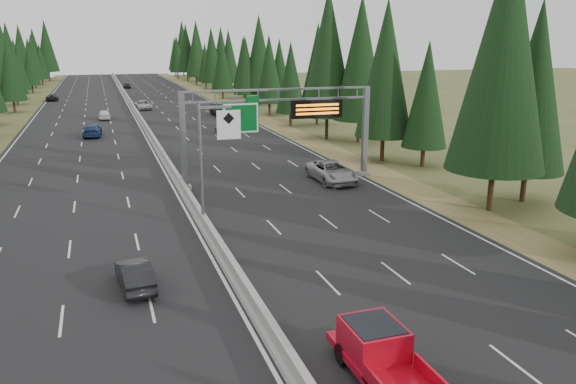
% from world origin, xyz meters
% --- Properties ---
extents(road, '(32.00, 260.00, 0.08)m').
position_xyz_m(road, '(0.00, 80.00, 0.04)').
color(road, black).
rests_on(road, ground).
extents(shoulder_right, '(3.60, 260.00, 0.06)m').
position_xyz_m(shoulder_right, '(17.80, 80.00, 0.03)').
color(shoulder_right, olive).
rests_on(shoulder_right, ground).
extents(shoulder_left, '(3.60, 260.00, 0.06)m').
position_xyz_m(shoulder_left, '(-17.80, 80.00, 0.03)').
color(shoulder_left, '#4A5327').
rests_on(shoulder_left, ground).
extents(median_barrier, '(0.70, 260.00, 0.85)m').
position_xyz_m(median_barrier, '(0.00, 80.00, 0.41)').
color(median_barrier, gray).
rests_on(median_barrier, road).
extents(sign_gantry, '(16.75, 0.98, 7.80)m').
position_xyz_m(sign_gantry, '(8.92, 34.88, 5.27)').
color(sign_gantry, slate).
rests_on(sign_gantry, road).
extents(hov_sign_pole, '(2.80, 0.50, 8.00)m').
position_xyz_m(hov_sign_pole, '(0.58, 24.97, 4.72)').
color(hov_sign_pole, slate).
rests_on(hov_sign_pole, road).
extents(tree_row_right, '(11.34, 243.48, 18.72)m').
position_xyz_m(tree_row_right, '(22.01, 75.14, 8.95)').
color(tree_row_right, black).
rests_on(tree_row_right, ground).
extents(silver_minivan, '(2.94, 6.18, 1.70)m').
position_xyz_m(silver_minivan, '(12.51, 33.61, 0.93)').
color(silver_minivan, '#A09FA4').
rests_on(silver_minivan, road).
extents(red_pickup, '(2.03, 5.69, 1.85)m').
position_xyz_m(red_pickup, '(2.84, 6.46, 1.11)').
color(red_pickup, black).
rests_on(red_pickup, road).
extents(car_ahead_green, '(2.13, 4.74, 1.58)m').
position_xyz_m(car_ahead_green, '(9.34, 60.94, 0.87)').
color(car_ahead_green, '#145B33').
rests_on(car_ahead_green, road).
extents(car_ahead_dkred, '(1.79, 4.87, 1.59)m').
position_xyz_m(car_ahead_dkred, '(12.66, 66.19, 0.88)').
color(car_ahead_dkred, '#4C0A0B').
rests_on(car_ahead_dkred, road).
extents(car_ahead_dkgrey, '(2.36, 5.63, 1.62)m').
position_xyz_m(car_ahead_dkgrey, '(12.62, 80.29, 0.89)').
color(car_ahead_dkgrey, black).
rests_on(car_ahead_dkgrey, road).
extents(car_ahead_white, '(2.93, 5.54, 1.49)m').
position_xyz_m(car_ahead_white, '(1.68, 92.83, 0.82)').
color(car_ahead_white, '#BDBDBD').
rests_on(car_ahead_white, road).
extents(car_ahead_far, '(1.80, 4.12, 1.38)m').
position_xyz_m(car_ahead_far, '(1.50, 141.85, 0.77)').
color(car_ahead_far, black).
rests_on(car_ahead_far, road).
extents(car_onc_near, '(1.80, 4.18, 1.34)m').
position_xyz_m(car_onc_near, '(-4.77, 16.89, 0.75)').
color(car_onc_near, black).
rests_on(car_onc_near, road).
extents(car_onc_blue, '(2.47, 5.38, 1.52)m').
position_xyz_m(car_onc_blue, '(-6.76, 64.66, 0.84)').
color(car_onc_blue, navy).
rests_on(car_onc_blue, road).
extents(car_onc_white, '(1.84, 4.42, 1.50)m').
position_xyz_m(car_onc_white, '(-5.04, 81.03, 0.83)').
color(car_onc_white, silver).
rests_on(car_onc_white, road).
extents(car_onc_far, '(2.24, 4.80, 1.33)m').
position_xyz_m(car_onc_far, '(-14.50, 113.90, 0.75)').
color(car_onc_far, black).
rests_on(car_onc_far, road).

